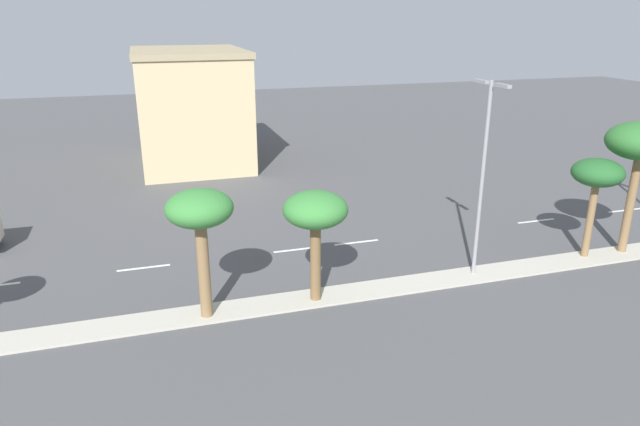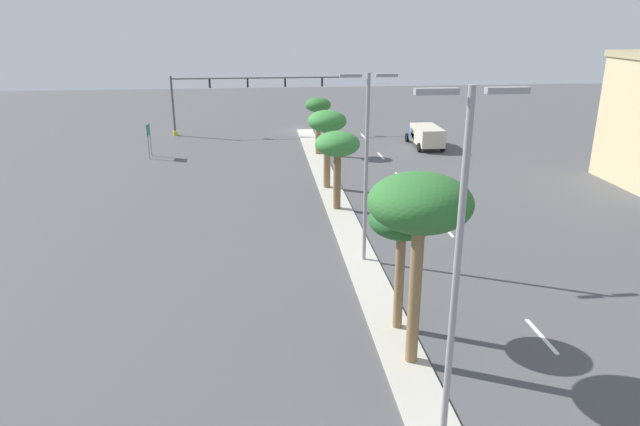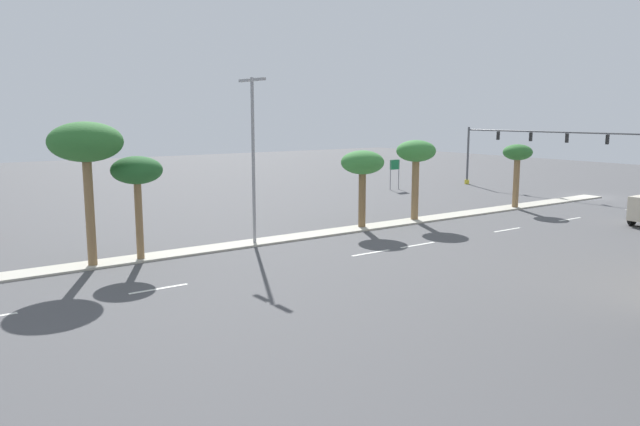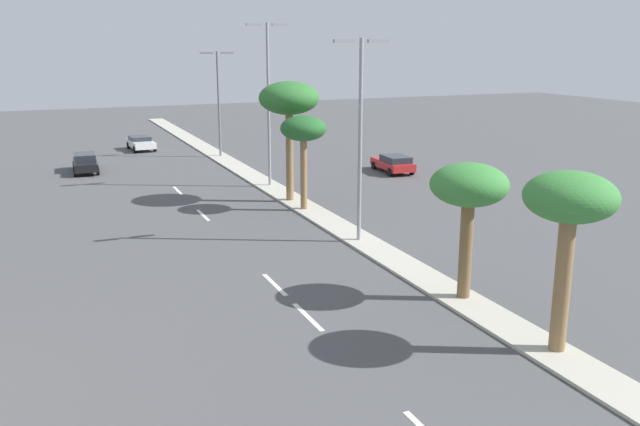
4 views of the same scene
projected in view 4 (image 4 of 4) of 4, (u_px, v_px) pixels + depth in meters
name	position (u px, v px, depth m)	size (l,w,h in m)	color
ground_plane	(356.00, 238.00, 35.26)	(160.00, 160.00, 0.00)	#4C4C4F
median_curb	(284.00, 195.00, 45.02)	(1.80, 98.63, 0.12)	#B7B2A3
lane_stripe_leading	(308.00, 317.00, 25.19)	(0.20, 2.80, 0.01)	silver
lane_stripe_inboard	(275.00, 285.00, 28.53)	(0.20, 2.80, 0.01)	silver
lane_stripe_left	(178.00, 191.00, 46.52)	(0.20, 2.80, 0.01)	silver
lane_stripe_far	(203.00, 215.00, 39.95)	(0.20, 2.80, 0.01)	silver
palm_tree_trailing	(570.00, 205.00, 21.08)	(2.93, 2.93, 5.95)	olive
palm_tree_rear	(469.00, 189.00, 25.81)	(3.02, 3.02, 5.37)	brown
palm_tree_front	(289.00, 100.00, 41.80)	(3.75, 3.75, 7.49)	olive
palm_tree_left	(303.00, 131.00, 39.89)	(2.74, 2.74, 5.63)	olive
street_lamp_center	(360.00, 125.00, 33.20)	(2.90, 0.24, 10.01)	gray
street_lamp_mid	(268.00, 93.00, 46.26)	(2.90, 0.24, 11.09)	gray
street_lamp_rear	(218.00, 95.00, 58.83)	(2.90, 0.24, 9.05)	slate
sedan_red_inboard	(393.00, 163.00, 52.89)	(2.30, 4.60, 1.38)	red
sedan_white_right	(141.00, 143.00, 63.86)	(2.28, 4.19, 1.26)	silver
sedan_black_left	(85.00, 162.00, 53.11)	(2.04, 4.63, 1.39)	black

